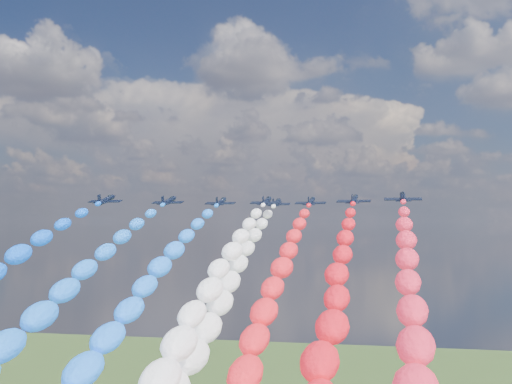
# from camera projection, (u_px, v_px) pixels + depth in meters

# --- Properties ---
(jet_0) EXTENTS (7.84, 10.74, 4.69)m
(jet_0) POSITION_uv_depth(u_px,v_px,m) (106.00, 200.00, 155.61)
(jet_0) COLOR black
(jet_1) EXTENTS (8.37, 11.12, 4.69)m
(jet_1) POSITION_uv_depth(u_px,v_px,m) (169.00, 201.00, 164.84)
(jet_1) COLOR black
(trail_1) EXTENTS (6.00, 111.30, 45.54)m
(trail_1) POSITION_uv_depth(u_px,v_px,m) (52.00, 318.00, 108.20)
(trail_1) COLOR blue
(jet_2) EXTENTS (7.95, 10.83, 4.69)m
(jet_2) POSITION_uv_depth(u_px,v_px,m) (221.00, 202.00, 172.05)
(jet_2) COLOR black
(trail_2) EXTENTS (6.00, 111.30, 45.54)m
(trail_2) POSITION_uv_depth(u_px,v_px,m) (137.00, 312.00, 115.41)
(trail_2) COLOR blue
(jet_3) EXTENTS (8.09, 10.92, 4.69)m
(jet_3) POSITION_uv_depth(u_px,v_px,m) (266.00, 201.00, 166.74)
(jet_3) COLOR black
(trail_3) EXTENTS (6.00, 111.30, 45.54)m
(trail_3) POSITION_uv_depth(u_px,v_px,m) (202.00, 316.00, 110.11)
(trail_3) COLOR white
(jet_4) EXTENTS (8.33, 11.10, 4.69)m
(jet_4) POSITION_uv_depth(u_px,v_px,m) (276.00, 203.00, 181.10)
(jet_4) COLOR black
(trail_4) EXTENTS (6.00, 111.30, 45.54)m
(trail_4) POSITION_uv_depth(u_px,v_px,m) (224.00, 305.00, 124.47)
(trail_4) COLOR white
(jet_5) EXTENTS (8.20, 11.00, 4.69)m
(jet_5) POSITION_uv_depth(u_px,v_px,m) (311.00, 202.00, 169.51)
(jet_5) COLOR black
(trail_5) EXTENTS (6.00, 111.30, 45.54)m
(trail_5) POSITION_uv_depth(u_px,v_px,m) (270.00, 314.00, 112.87)
(trail_5) COLOR red
(jet_6) EXTENTS (8.47, 11.19, 4.69)m
(jet_6) POSITION_uv_depth(u_px,v_px,m) (354.00, 200.00, 154.11)
(jet_6) COLOR black
(trail_6) EXTENTS (6.00, 111.30, 45.54)m
(trail_6) POSITION_uv_depth(u_px,v_px,m) (332.00, 328.00, 97.48)
(trail_6) COLOR red
(jet_7) EXTENTS (7.98, 10.85, 4.69)m
(jet_7) POSITION_uv_depth(u_px,v_px,m) (403.00, 197.00, 139.96)
(jet_7) COLOR black
(trail_7) EXTENTS (6.00, 111.30, 45.54)m
(trail_7) POSITION_uv_depth(u_px,v_px,m) (411.00, 346.00, 83.32)
(trail_7) COLOR #F0233F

